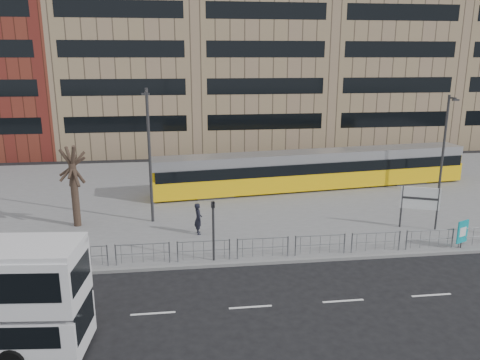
{
  "coord_description": "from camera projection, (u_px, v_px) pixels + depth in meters",
  "views": [
    {
      "loc": [
        -4.62,
        -21.25,
        10.09
      ],
      "look_at": [
        -1.17,
        6.0,
        2.82
      ],
      "focal_mm": 35.0,
      "sensor_mm": 36.0,
      "label": 1
    }
  ],
  "objects": [
    {
      "name": "ad_panel",
      "position": [
        463.0,
        232.0,
        24.86
      ],
      "size": [
        0.78,
        0.38,
        1.54
      ],
      "rotation": [
        0.0,
        0.0,
        0.41
      ],
      "color": "#2D2D30",
      "rests_on": "plaza"
    },
    {
      "name": "ground",
      "position": [
        278.0,
        264.0,
        23.52
      ],
      "size": [
        120.0,
        120.0,
        0.0
      ],
      "primitive_type": "plane",
      "color": "black",
      "rests_on": "ground"
    },
    {
      "name": "lamp_post_east",
      "position": [
        445.0,
        140.0,
        34.28
      ],
      "size": [
        0.45,
        1.04,
        7.29
      ],
      "color": "#2D2D30",
      "rests_on": "plaza"
    },
    {
      "name": "station_sign",
      "position": [
        420.0,
        200.0,
        27.49
      ],
      "size": [
        2.07,
        0.93,
        2.54
      ],
      "rotation": [
        0.0,
        0.0,
        -0.4
      ],
      "color": "#2D2D30",
      "rests_on": "plaza"
    },
    {
      "name": "pedestrian_barrier",
      "position": [
        315.0,
        240.0,
        23.99
      ],
      "size": [
        32.07,
        0.07,
        1.1
      ],
      "color": "gray",
      "rests_on": "plaza"
    },
    {
      "name": "plaza",
      "position": [
        245.0,
        195.0,
        35.01
      ],
      "size": [
        64.0,
        24.0,
        0.15
      ],
      "primitive_type": "cube",
      "color": "slate",
      "rests_on": "ground"
    },
    {
      "name": "lamp_post_west",
      "position": [
        149.0,
        151.0,
        27.96
      ],
      "size": [
        0.45,
        1.04,
        8.19
      ],
      "color": "#2D2D30",
      "rests_on": "plaza"
    },
    {
      "name": "bare_tree",
      "position": [
        70.0,
        142.0,
        27.11
      ],
      "size": [
        4.22,
        4.22,
        7.05
      ],
      "color": "#2D2219",
      "rests_on": "plaza"
    },
    {
      "name": "pedestrian",
      "position": [
        198.0,
        219.0,
        26.88
      ],
      "size": [
        0.52,
        0.72,
        1.84
      ],
      "primitive_type": "imported",
      "rotation": [
        0.0,
        0.0,
        1.69
      ],
      "color": "black",
      "rests_on": "plaza"
    },
    {
      "name": "kerb",
      "position": [
        278.0,
        262.0,
        23.55
      ],
      "size": [
        64.0,
        0.25,
        0.17
      ],
      "primitive_type": "cube",
      "color": "gray",
      "rests_on": "ground"
    },
    {
      "name": "road_markings",
      "position": [
        320.0,
        302.0,
        19.81
      ],
      "size": [
        62.0,
        0.12,
        0.01
      ],
      "primitive_type": "cube",
      "color": "white",
      "rests_on": "ground"
    },
    {
      "name": "traffic_light_west",
      "position": [
        213.0,
        223.0,
        23.07
      ],
      "size": [
        0.22,
        0.24,
        3.1
      ],
      "rotation": [
        0.0,
        0.0,
        0.32
      ],
      "color": "#2D2D30",
      "rests_on": "plaza"
    },
    {
      "name": "tram",
      "position": [
        314.0,
        170.0,
        36.13
      ],
      "size": [
        24.93,
        5.3,
        2.93
      ],
      "rotation": [
        0.0,
        0.0,
        0.12
      ],
      "color": "yellow",
      "rests_on": "plaza"
    },
    {
      "name": "building_row",
      "position": [
        232.0,
        31.0,
        53.27
      ],
      "size": [
        70.4,
        18.4,
        31.2
      ],
      "color": "maroon",
      "rests_on": "ground"
    }
  ]
}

